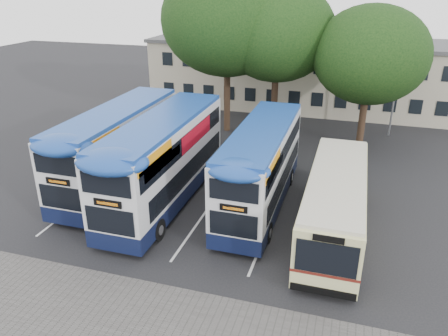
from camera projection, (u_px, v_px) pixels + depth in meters
ground at (257, 271)px, 18.49m from camera, size 120.00×120.00×0.00m
bay_lines at (211, 205)px, 23.87m from camera, size 14.12×11.00×0.01m
depot_building at (323, 74)px, 40.89m from camera, size 32.40×8.40×6.20m
lamp_post at (399, 71)px, 32.36m from camera, size 0.25×1.05×9.06m
tree_left at (227, 19)px, 32.25m from camera, size 9.84×9.84×12.79m
tree_mid at (277, 32)px, 31.64m from camera, size 8.39×8.39×11.36m
tree_right at (371, 55)px, 29.52m from camera, size 7.85×7.85×9.96m
bus_dd_left at (119, 144)px, 25.27m from camera, size 2.71×11.16×4.65m
bus_dd_mid at (165, 157)px, 23.30m from camera, size 2.77×11.44×4.77m
bus_dd_right at (261, 164)px, 22.94m from camera, size 2.57×10.60×4.42m
bus_single at (335, 200)px, 20.66m from camera, size 2.64×10.38×3.10m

